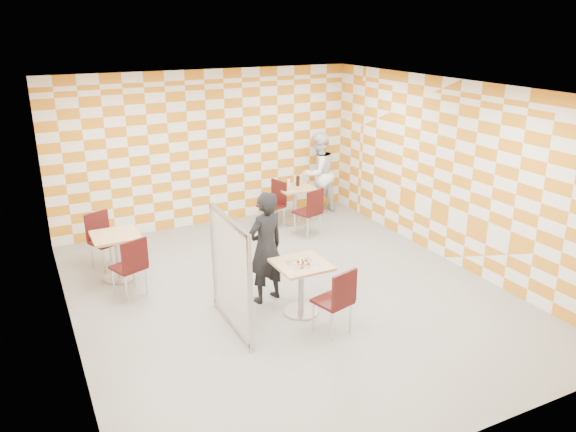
% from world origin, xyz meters
% --- Properties ---
extents(room_shell, '(7.00, 7.00, 7.00)m').
position_xyz_m(room_shell, '(0.00, 0.54, 1.50)').
color(room_shell, gray).
rests_on(room_shell, ground).
extents(main_table, '(0.70, 0.70, 0.75)m').
position_xyz_m(main_table, '(-0.09, -0.59, 0.51)').
color(main_table, tan).
rests_on(main_table, ground).
extents(second_table, '(0.70, 0.70, 0.75)m').
position_xyz_m(second_table, '(1.50, 2.71, 0.51)').
color(second_table, tan).
rests_on(second_table, ground).
extents(empty_table, '(0.70, 0.70, 0.75)m').
position_xyz_m(empty_table, '(-2.15, 1.63, 0.51)').
color(empty_table, tan).
rests_on(empty_table, ground).
extents(chair_main_front, '(0.52, 0.52, 0.92)m').
position_xyz_m(chair_main_front, '(0.05, -1.32, 0.54)').
color(chair_main_front, '#3A0C0B').
rests_on(chair_main_front, ground).
extents(chair_second_front, '(0.53, 0.54, 0.92)m').
position_xyz_m(chair_second_front, '(1.44, 1.93, 0.54)').
color(chair_second_front, '#3A0C0B').
rests_on(chair_second_front, ground).
extents(chair_second_side, '(0.53, 0.52, 0.92)m').
position_xyz_m(chair_second_side, '(1.04, 2.67, 0.54)').
color(chair_second_side, '#3A0C0B').
rests_on(chair_second_side, ground).
extents(chair_empty_near, '(0.55, 0.55, 0.92)m').
position_xyz_m(chair_empty_near, '(-2.07, 0.91, 0.54)').
color(chair_empty_near, '#3A0C0B').
rests_on(chair_empty_near, ground).
extents(chair_empty_far, '(0.56, 0.56, 0.92)m').
position_xyz_m(chair_empty_far, '(-2.28, 2.24, 0.54)').
color(chair_empty_far, '#3A0C0B').
rests_on(chair_empty_far, ground).
extents(partition, '(0.08, 1.38, 1.55)m').
position_xyz_m(partition, '(-1.09, -0.54, 0.79)').
color(partition, white).
rests_on(partition, ground).
extents(man_dark, '(0.68, 0.53, 1.64)m').
position_xyz_m(man_dark, '(-0.37, -0.03, 0.82)').
color(man_dark, black).
rests_on(man_dark, ground).
extents(man_white, '(0.97, 0.84, 1.71)m').
position_xyz_m(man_white, '(2.21, 3.05, 0.86)').
color(man_white, white).
rests_on(man_white, ground).
extents(pizza_on_foil, '(0.40, 0.40, 0.04)m').
position_xyz_m(pizza_on_foil, '(-0.09, -0.61, 0.77)').
color(pizza_on_foil, silver).
rests_on(pizza_on_foil, main_table).
extents(sport_bottle, '(0.06, 0.06, 0.20)m').
position_xyz_m(sport_bottle, '(1.40, 2.80, 0.84)').
color(sport_bottle, white).
rests_on(sport_bottle, second_table).
extents(soda_bottle, '(0.07, 0.07, 0.23)m').
position_xyz_m(soda_bottle, '(1.58, 2.75, 0.85)').
color(soda_bottle, black).
rests_on(soda_bottle, second_table).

